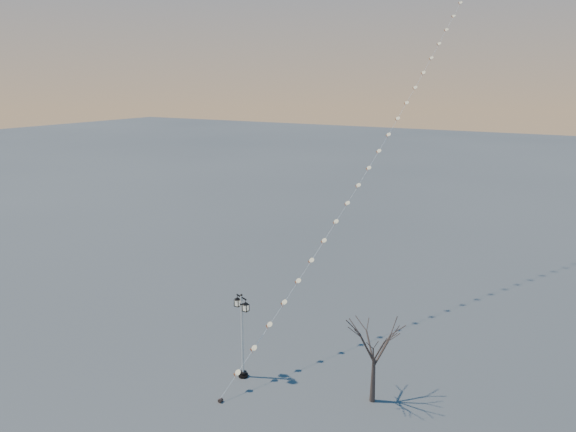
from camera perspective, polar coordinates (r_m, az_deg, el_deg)
The scene contains 4 objects.
ground at distance 28.50m, azimuth -5.48°, elevation -17.87°, with size 300.00×300.00×0.00m, color #4C4D4D.
street_lamp at distance 28.29m, azimuth -4.88°, elevation -12.13°, with size 1.12×0.71×4.65m.
bare_tree at distance 26.38m, azimuth 9.17°, elevation -13.46°, with size 2.55×2.55×4.23m.
kite_train at distance 40.24m, azimuth 13.50°, elevation 15.54°, with size 5.79×41.07×32.78m.
Camera 1 is at (14.19, -19.54, 15.13)m, focal length 33.49 mm.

